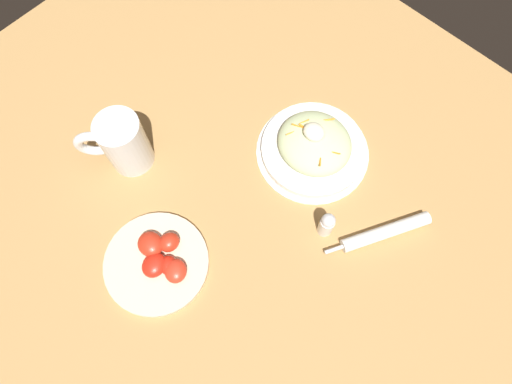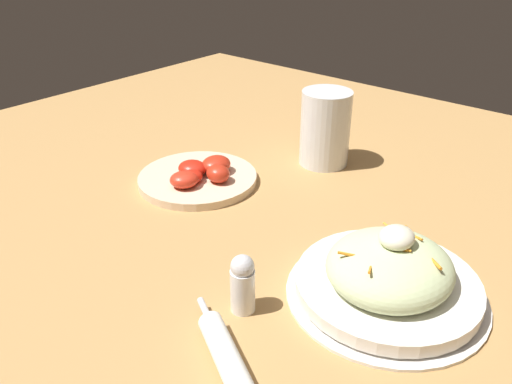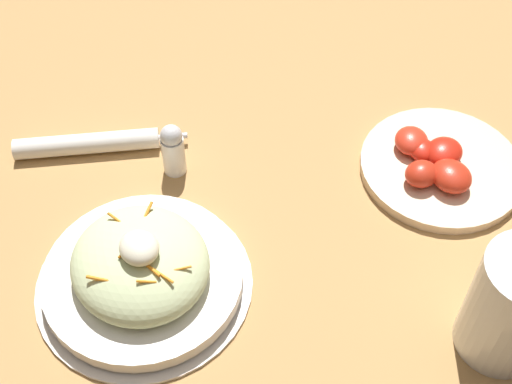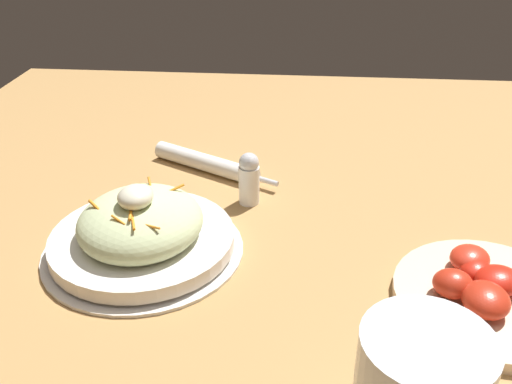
{
  "view_description": "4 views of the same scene",
  "coord_description": "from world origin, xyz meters",
  "px_view_note": "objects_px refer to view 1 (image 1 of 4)",
  "views": [
    {
      "loc": [
        -0.22,
        0.12,
        0.82
      ],
      "look_at": [
        -0.01,
        -0.1,
        0.06
      ],
      "focal_mm": 31.27,
      "sensor_mm": 36.0,
      "label": 1
    },
    {
      "loc": [
        -0.48,
        -0.45,
        0.39
      ],
      "look_at": [
        -0.05,
        -0.09,
        0.09
      ],
      "focal_mm": 36.27,
      "sensor_mm": 36.0,
      "label": 2
    },
    {
      "loc": [
        0.39,
        -0.39,
        0.64
      ],
      "look_at": [
        -0.02,
        -0.11,
        0.05
      ],
      "focal_mm": 49.51,
      "sensor_mm": 36.0,
      "label": 3
    },
    {
      "loc": [
        0.51,
        -0.08,
        0.38
      ],
      "look_at": [
        -0.02,
        -0.13,
        0.09
      ],
      "focal_mm": 39.24,
      "sensor_mm": 36.0,
      "label": 4
    }
  ],
  "objects_px": {
    "salad_plate": "(314,146)",
    "beer_mug": "(124,145)",
    "tomato_plate": "(158,261)",
    "napkin_roll": "(385,232)",
    "salt_shaker": "(327,224)"
  },
  "relations": [
    {
      "from": "salad_plate",
      "to": "beer_mug",
      "type": "bearing_deg",
      "value": 45.4
    },
    {
      "from": "salad_plate",
      "to": "tomato_plate",
      "type": "height_order",
      "value": "salad_plate"
    },
    {
      "from": "napkin_roll",
      "to": "salt_shaker",
      "type": "relative_size",
      "value": 2.72
    },
    {
      "from": "napkin_roll",
      "to": "salt_shaker",
      "type": "bearing_deg",
      "value": 39.3
    },
    {
      "from": "salad_plate",
      "to": "beer_mug",
      "type": "height_order",
      "value": "beer_mug"
    },
    {
      "from": "tomato_plate",
      "to": "salt_shaker",
      "type": "height_order",
      "value": "salt_shaker"
    },
    {
      "from": "beer_mug",
      "to": "tomato_plate",
      "type": "distance_m",
      "value": 0.23
    },
    {
      "from": "napkin_roll",
      "to": "tomato_plate",
      "type": "distance_m",
      "value": 0.43
    },
    {
      "from": "tomato_plate",
      "to": "beer_mug",
      "type": "bearing_deg",
      "value": -27.8
    },
    {
      "from": "napkin_roll",
      "to": "salt_shaker",
      "type": "xyz_separation_m",
      "value": [
        0.09,
        0.07,
        0.02
      ]
    },
    {
      "from": "beer_mug",
      "to": "salt_shaker",
      "type": "distance_m",
      "value": 0.42
    },
    {
      "from": "beer_mug",
      "to": "napkin_roll",
      "type": "height_order",
      "value": "beer_mug"
    },
    {
      "from": "tomato_plate",
      "to": "salt_shaker",
      "type": "relative_size",
      "value": 2.71
    },
    {
      "from": "beer_mug",
      "to": "salt_shaker",
      "type": "bearing_deg",
      "value": -158.31
    },
    {
      "from": "napkin_roll",
      "to": "salt_shaker",
      "type": "height_order",
      "value": "salt_shaker"
    }
  ]
}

